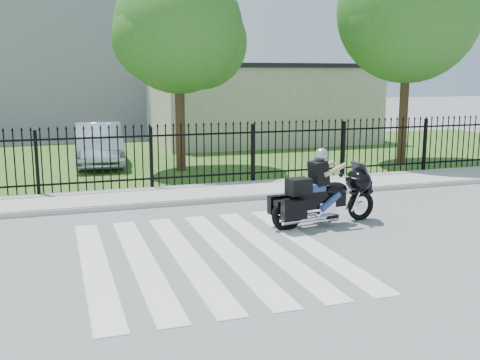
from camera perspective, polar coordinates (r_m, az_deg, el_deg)
name	(u,v)px	position (r m, az deg, el deg)	size (l,w,h in m)	color
ground	(209,255)	(10.29, -3.21, -7.60)	(120.00, 120.00, 0.00)	slate
crosswalk	(209,255)	(10.28, -3.21, -7.57)	(5.00, 5.50, 0.01)	silver
sidewalk	(159,196)	(14.99, -8.27, -1.61)	(40.00, 2.00, 0.12)	#ADAAA3
curb	(166,204)	(14.03, -7.53, -2.44)	(40.00, 0.12, 0.12)	#ADAAA3
grass_strip	(125,160)	(21.82, -11.56, 2.00)	(40.00, 12.00, 0.02)	#315B1F
iron_fence	(151,159)	(15.81, -9.00, 2.11)	(26.00, 0.04, 1.80)	black
tree_mid	(178,29)	(18.92, -6.28, 15.00)	(4.20, 4.20, 6.78)	#382316
tree_right	(409,11)	(21.30, 16.78, 16.09)	(5.00, 5.00, 7.90)	#382316
building_low	(261,105)	(27.20, 2.13, 7.58)	(10.00, 6.00, 3.50)	beige
building_low_roof	(261,66)	(27.16, 2.16, 11.48)	(10.20, 6.20, 0.20)	black
building_tall	(38,25)	(35.54, -19.80, 14.56)	(15.00, 10.00, 12.00)	gray
motorcycle_rider	(322,193)	(12.20, 8.37, -1.33)	(2.61, 1.02, 1.73)	black
parked_car	(99,144)	(20.76, -14.12, 3.56)	(1.58, 4.52, 1.49)	#9CABC4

